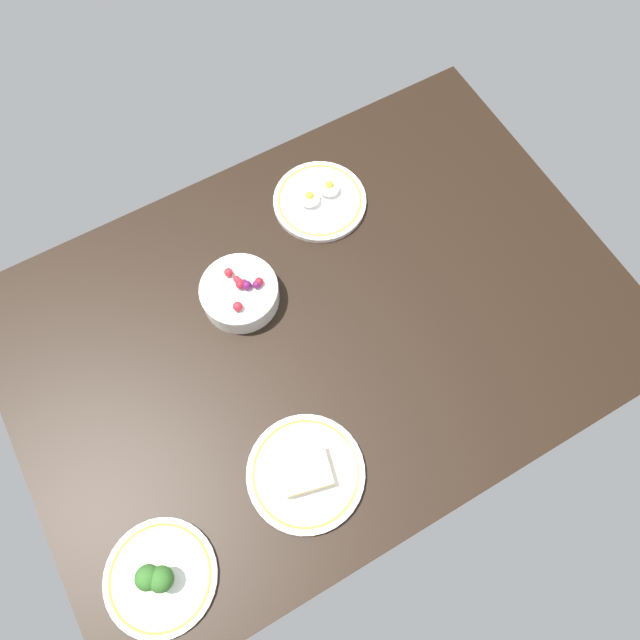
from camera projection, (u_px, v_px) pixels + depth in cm
name	position (u px, v px, depth cm)	size (l,w,h in cm)	color
dining_table	(320.00, 327.00, 126.13)	(128.60, 89.59, 4.00)	black
plate_broccoli	(159.00, 578.00, 104.32)	(20.23, 20.23, 7.08)	white
plate_sandwich	(306.00, 473.00, 111.45)	(22.39, 22.39, 4.69)	white
bowl_berries	(240.00, 293.00, 123.65)	(16.40, 16.40, 7.16)	white
plate_eggs	(320.00, 200.00, 134.56)	(21.13, 21.13, 4.72)	white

